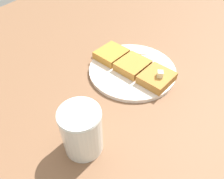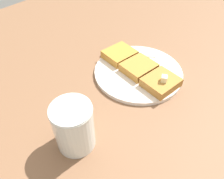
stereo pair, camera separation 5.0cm
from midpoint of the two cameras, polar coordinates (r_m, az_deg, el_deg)
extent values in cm
cube|color=brown|center=(65.17, 1.41, 6.04)|extent=(126.64, 126.64, 2.34)
cylinder|color=silver|center=(61.18, 2.99, 5.02)|extent=(24.15, 24.15, 1.06)
torus|color=gray|center=(61.10, 3.00, 5.11)|extent=(24.15, 24.15, 0.80)
cube|color=#AC7432|center=(56.79, 9.15, 2.89)|extent=(8.41, 9.22, 2.25)
cube|color=#B67B32|center=(60.14, 3.05, 6.23)|extent=(8.41, 9.22, 2.25)
cube|color=#BA7F30|center=(64.28, -2.40, 9.13)|extent=(8.41, 9.22, 2.25)
cube|color=beige|center=(55.13, 9.96, 3.89)|extent=(1.97, 2.04, 1.56)
cube|color=silver|center=(66.50, -2.69, 9.49)|extent=(8.63, 6.59, 0.36)
cube|color=silver|center=(66.70, 2.89, 9.60)|extent=(3.56, 3.42, 0.36)
cube|color=silver|center=(67.68, 5.41, 10.02)|extent=(2.78, 2.13, 0.36)
cube|color=silver|center=(67.23, 5.46, 9.76)|extent=(2.78, 2.13, 0.36)
cube|color=silver|center=(66.78, 5.51, 9.49)|extent=(2.78, 2.13, 0.36)
cube|color=silver|center=(66.34, 5.56, 9.21)|extent=(2.78, 2.13, 0.36)
cylinder|color=#461D05|center=(43.11, -11.11, -11.49)|extent=(7.12, 7.12, 8.54)
cylinder|color=silver|center=(42.27, -11.31, -10.71)|extent=(7.74, 7.74, 10.60)
torus|color=silver|center=(38.45, -12.31, -6.58)|extent=(7.93, 7.93, 0.50)
camera|label=1|loc=(0.02, -92.87, -2.83)|focal=35.00mm
camera|label=2|loc=(0.02, 87.13, 2.83)|focal=35.00mm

